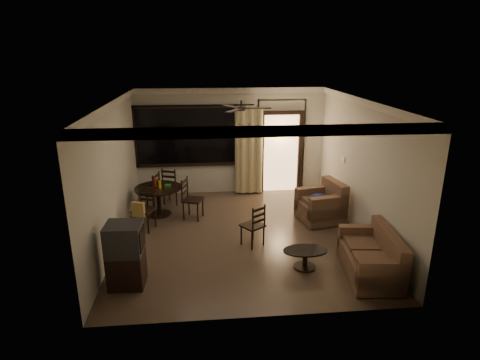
{
  "coord_description": "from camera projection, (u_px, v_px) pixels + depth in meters",
  "views": [
    {
      "loc": [
        -0.76,
        -7.64,
        3.7
      ],
      "look_at": [
        -0.0,
        0.2,
        1.15
      ],
      "focal_mm": 30.0,
      "sensor_mm": 36.0,
      "label": 1
    }
  ],
  "objects": [
    {
      "name": "sofa",
      "position": [
        373.0,
        258.0,
        6.86
      ],
      "size": [
        0.94,
        1.55,
        0.79
      ],
      "rotation": [
        0.0,
        0.0,
        -0.11
      ],
      "color": "#40211E",
      "rests_on": "ground"
    },
    {
      "name": "dining_chair_east",
      "position": [
        193.0,
        207.0,
        9.21
      ],
      "size": [
        0.54,
        0.54,
        0.95
      ],
      "rotation": [
        0.0,
        0.0,
        1.23
      ],
      "color": "black",
      "rests_on": "ground"
    },
    {
      "name": "room_shell",
      "position": [
        258.0,
        132.0,
        9.61
      ],
      "size": [
        5.5,
        6.7,
        5.5
      ],
      "color": "beige",
      "rests_on": "ground"
    },
    {
      "name": "dining_chair_south",
      "position": [
        144.0,
        216.0,
        8.61
      ],
      "size": [
        0.54,
        0.57,
        0.95
      ],
      "rotation": [
        0.0,
        0.0,
        -0.34
      ],
      "color": "black",
      "rests_on": "ground"
    },
    {
      "name": "tv_cabinet",
      "position": [
        126.0,
        255.0,
        6.49
      ],
      "size": [
        0.6,
        0.54,
        1.09
      ],
      "rotation": [
        0.0,
        0.0,
        -0.04
      ],
      "color": "black",
      "rests_on": "ground"
    },
    {
      "name": "ground",
      "position": [
        241.0,
        235.0,
        8.45
      ],
      "size": [
        5.5,
        5.5,
        0.0
      ],
      "primitive_type": "plane",
      "color": "#7F6651",
      "rests_on": "ground"
    },
    {
      "name": "side_chair",
      "position": [
        253.0,
        233.0,
        7.93
      ],
      "size": [
        0.54,
        0.54,
        0.88
      ],
      "rotation": [
        0.0,
        0.0,
        3.76
      ],
      "color": "black",
      "rests_on": "ground"
    },
    {
      "name": "coffee_table",
      "position": [
        305.0,
        256.0,
        7.11
      ],
      "size": [
        0.8,
        0.48,
        0.35
      ],
      "rotation": [
        0.0,
        0.0,
        0.19
      ],
      "color": "black",
      "rests_on": "ground"
    },
    {
      "name": "dining_chair_north",
      "position": [
        173.0,
        192.0,
        10.13
      ],
      "size": [
        0.54,
        0.54,
        0.95
      ],
      "rotation": [
        0.0,
        0.0,
        2.8
      ],
      "color": "black",
      "rests_on": "ground"
    },
    {
      "name": "dining_chair_west",
      "position": [
        151.0,
        199.0,
        9.65
      ],
      "size": [
        0.54,
        0.54,
        0.95
      ],
      "rotation": [
        0.0,
        0.0,
        -1.91
      ],
      "color": "black",
      "rests_on": "ground"
    },
    {
      "name": "armchair",
      "position": [
        323.0,
        205.0,
        9.06
      ],
      "size": [
        1.05,
        1.05,
        0.89
      ],
      "rotation": [
        0.0,
        0.0,
        0.21
      ],
      "color": "#40211E",
      "rests_on": "ground"
    },
    {
      "name": "dining_table",
      "position": [
        159.0,
        193.0,
        9.33
      ],
      "size": [
        1.08,
        1.08,
        0.9
      ],
      "rotation": [
        0.0,
        0.0,
        -0.34
      ],
      "color": "black",
      "rests_on": "ground"
    }
  ]
}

